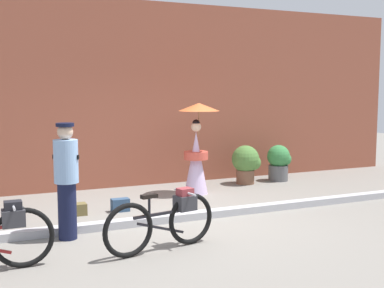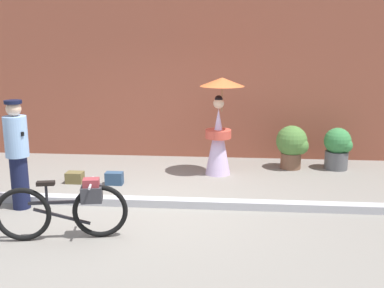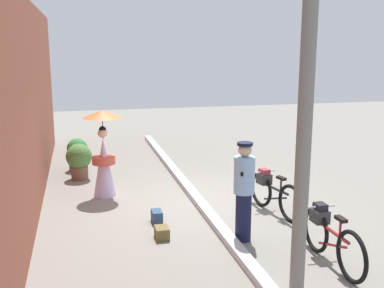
{
  "view_description": "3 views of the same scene",
  "coord_description": "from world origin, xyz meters",
  "px_view_note": "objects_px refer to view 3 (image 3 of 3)",
  "views": [
    {
      "loc": [
        -3.11,
        -7.25,
        2.12
      ],
      "look_at": [
        0.25,
        0.39,
        1.2
      ],
      "focal_mm": 46.35,
      "sensor_mm": 36.0,
      "label": 1
    },
    {
      "loc": [
        1.18,
        -6.45,
        2.46
      ],
      "look_at": [
        0.58,
        0.52,
        0.87
      ],
      "focal_mm": 41.66,
      "sensor_mm": 36.0,
      "label": 2
    },
    {
      "loc": [
        -8.83,
        2.29,
        3.15
      ],
      "look_at": [
        -0.08,
        0.15,
        1.27
      ],
      "focal_mm": 43.76,
      "sensor_mm": 36.0,
      "label": 3
    }
  ],
  "objects_px": {
    "person_officer": "(244,189)",
    "person_with_parasol": "(103,153)",
    "backpack_spare": "(162,232)",
    "potted_plant_by_door": "(78,153)",
    "potted_plant_small": "(80,159)",
    "bicycle_far_side": "(273,192)",
    "bicycle_near_officer": "(330,236)",
    "utility_pole": "(305,113)",
    "backpack_on_pavement": "(157,216)"
  },
  "relations": [
    {
      "from": "person_with_parasol",
      "to": "utility_pole",
      "type": "height_order",
      "value": "utility_pole"
    },
    {
      "from": "person_officer",
      "to": "potted_plant_by_door",
      "type": "bearing_deg",
      "value": 26.31
    },
    {
      "from": "person_officer",
      "to": "potted_plant_by_door",
      "type": "height_order",
      "value": "person_officer"
    },
    {
      "from": "bicycle_near_officer",
      "to": "backpack_spare",
      "type": "xyz_separation_m",
      "value": [
        1.49,
        2.23,
        -0.32
      ]
    },
    {
      "from": "potted_plant_by_door",
      "to": "potted_plant_small",
      "type": "distance_m",
      "value": 0.9
    },
    {
      "from": "potted_plant_by_door",
      "to": "bicycle_near_officer",
      "type": "bearing_deg",
      "value": -150.91
    },
    {
      "from": "bicycle_far_side",
      "to": "person_officer",
      "type": "height_order",
      "value": "person_officer"
    },
    {
      "from": "potted_plant_small",
      "to": "backpack_on_pavement",
      "type": "distance_m",
      "value": 3.57
    },
    {
      "from": "bicycle_far_side",
      "to": "potted_plant_by_door",
      "type": "xyz_separation_m",
      "value": [
        4.19,
        3.62,
        0.03
      ]
    },
    {
      "from": "potted_plant_by_door",
      "to": "backpack_spare",
      "type": "bearing_deg",
      "value": -164.85
    },
    {
      "from": "bicycle_near_officer",
      "to": "utility_pole",
      "type": "distance_m",
      "value": 2.36
    },
    {
      "from": "person_with_parasol",
      "to": "bicycle_far_side",
      "type": "bearing_deg",
      "value": -120.92
    },
    {
      "from": "person_with_parasol",
      "to": "potted_plant_by_door",
      "type": "height_order",
      "value": "person_with_parasol"
    },
    {
      "from": "person_officer",
      "to": "potted_plant_small",
      "type": "height_order",
      "value": "person_officer"
    },
    {
      "from": "backpack_spare",
      "to": "potted_plant_by_door",
      "type": "bearing_deg",
      "value": 15.15
    },
    {
      "from": "bicycle_near_officer",
      "to": "potted_plant_by_door",
      "type": "height_order",
      "value": "potted_plant_by_door"
    },
    {
      "from": "person_officer",
      "to": "person_with_parasol",
      "type": "distance_m",
      "value": 3.61
    },
    {
      "from": "bicycle_far_side",
      "to": "person_with_parasol",
      "type": "relative_size",
      "value": 0.89
    },
    {
      "from": "potted_plant_by_door",
      "to": "potted_plant_small",
      "type": "relative_size",
      "value": 0.96
    },
    {
      "from": "backpack_on_pavement",
      "to": "backpack_spare",
      "type": "relative_size",
      "value": 1.03
    },
    {
      "from": "backpack_spare",
      "to": "utility_pole",
      "type": "bearing_deg",
      "value": -151.54
    },
    {
      "from": "bicycle_near_officer",
      "to": "utility_pole",
      "type": "bearing_deg",
      "value": 132.52
    },
    {
      "from": "person_officer",
      "to": "bicycle_far_side",
      "type": "bearing_deg",
      "value": -42.23
    },
    {
      "from": "person_officer",
      "to": "potted_plant_small",
      "type": "relative_size",
      "value": 1.9
    },
    {
      "from": "person_with_parasol",
      "to": "backpack_on_pavement",
      "type": "bearing_deg",
      "value": -155.71
    },
    {
      "from": "bicycle_near_officer",
      "to": "person_with_parasol",
      "type": "relative_size",
      "value": 0.94
    },
    {
      "from": "backpack_spare",
      "to": "person_with_parasol",
      "type": "bearing_deg",
      "value": 17.08
    },
    {
      "from": "person_with_parasol",
      "to": "utility_pole",
      "type": "relative_size",
      "value": 0.38
    },
    {
      "from": "potted_plant_small",
      "to": "utility_pole",
      "type": "height_order",
      "value": "utility_pole"
    },
    {
      "from": "person_officer",
      "to": "utility_pole",
      "type": "relative_size",
      "value": 0.34
    },
    {
      "from": "person_officer",
      "to": "person_with_parasol",
      "type": "height_order",
      "value": "person_with_parasol"
    },
    {
      "from": "utility_pole",
      "to": "person_officer",
      "type": "bearing_deg",
      "value": -0.26
    },
    {
      "from": "potted_plant_small",
      "to": "backpack_spare",
      "type": "bearing_deg",
      "value": -162.18
    },
    {
      "from": "backpack_on_pavement",
      "to": "utility_pole",
      "type": "relative_size",
      "value": 0.06
    },
    {
      "from": "bicycle_near_officer",
      "to": "person_with_parasol",
      "type": "xyz_separation_m",
      "value": [
        4.06,
        3.02,
        0.52
      ]
    },
    {
      "from": "person_officer",
      "to": "person_with_parasol",
      "type": "bearing_deg",
      "value": 35.16
    },
    {
      "from": "backpack_on_pavement",
      "to": "utility_pole",
      "type": "distance_m",
      "value": 4.04
    },
    {
      "from": "potted_plant_by_door",
      "to": "utility_pole",
      "type": "distance_m",
      "value": 7.98
    },
    {
      "from": "person_with_parasol",
      "to": "backpack_on_pavement",
      "type": "relative_size",
      "value": 6.01
    },
    {
      "from": "potted_plant_by_door",
      "to": "backpack_on_pavement",
      "type": "distance_m",
      "value": 4.41
    },
    {
      "from": "bicycle_near_officer",
      "to": "utility_pole",
      "type": "xyz_separation_m",
      "value": [
        -0.87,
        0.95,
        1.97
      ]
    },
    {
      "from": "person_officer",
      "to": "bicycle_near_officer",
      "type": "bearing_deg",
      "value": -139.5
    },
    {
      "from": "potted_plant_small",
      "to": "utility_pole",
      "type": "bearing_deg",
      "value": -158.05
    },
    {
      "from": "backpack_on_pavement",
      "to": "person_with_parasol",
      "type": "bearing_deg",
      "value": 24.29
    },
    {
      "from": "backpack_spare",
      "to": "potted_plant_small",
      "type": "bearing_deg",
      "value": 17.82
    },
    {
      "from": "person_officer",
      "to": "backpack_spare",
      "type": "relative_size",
      "value": 5.53
    },
    {
      "from": "bicycle_far_side",
      "to": "potted_plant_small",
      "type": "relative_size",
      "value": 1.89
    },
    {
      "from": "bicycle_far_side",
      "to": "backpack_on_pavement",
      "type": "height_order",
      "value": "bicycle_far_side"
    },
    {
      "from": "person_with_parasol",
      "to": "potted_plant_by_door",
      "type": "xyz_separation_m",
      "value": [
        2.35,
        0.54,
        -0.5
      ]
    },
    {
      "from": "bicycle_far_side",
      "to": "person_with_parasol",
      "type": "height_order",
      "value": "person_with_parasol"
    }
  ]
}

